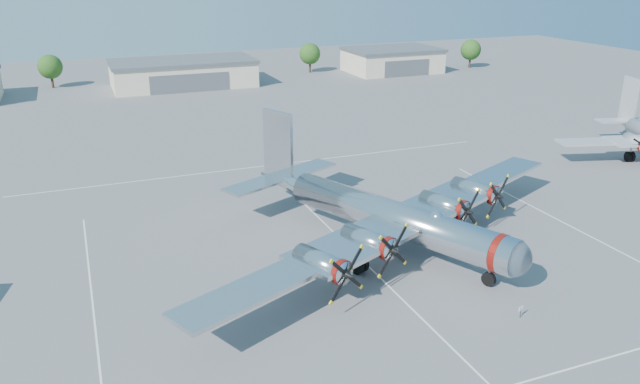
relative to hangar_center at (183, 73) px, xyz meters
name	(u,v)px	position (x,y,z in m)	size (l,w,h in m)	color
ground	(346,245)	(0.00, -81.96, -2.71)	(260.00, 260.00, 0.00)	#565659
parking_lines	(355,253)	(0.00, -83.71, -2.71)	(60.00, 50.08, 0.01)	silver
hangar_center	(183,73)	(0.00, 0.00, 0.00)	(28.60, 14.60, 5.40)	beige
hangar_east	(392,60)	(48.00, 0.00, 0.00)	(20.60, 14.60, 5.40)	beige
tree_west	(50,67)	(-25.00, 8.04, 1.51)	(4.80, 4.80, 6.64)	#382619
tree_east	(310,54)	(30.00, 6.04, 1.51)	(4.80, 4.80, 6.64)	#382619
tree_far_east	(471,50)	(68.00, -1.96, 1.51)	(4.80, 4.80, 6.64)	#382619
main_bomber_b29	(381,245)	(2.88, -83.14, -2.71)	(46.33, 31.69, 10.25)	silver
info_placard	(521,310)	(6.69, -97.84, -2.06)	(0.48, 0.16, 0.93)	black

